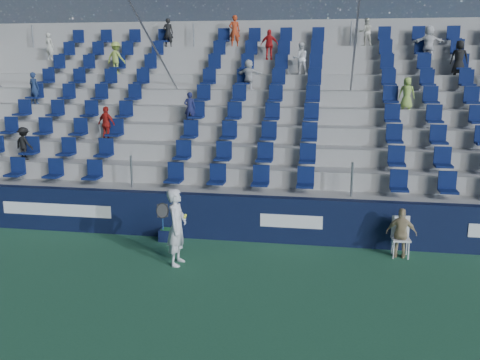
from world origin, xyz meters
TOP-DOWN VIEW (x-y plane):
  - ground at (0.00, 0.00)m, footprint 70.00×70.00m
  - sponsor_wall at (0.00, 3.15)m, footprint 24.00×0.32m
  - grandstand at (-0.00, 8.24)m, footprint 24.00×8.17m
  - tennis_player at (-0.99, 1.16)m, footprint 0.69×0.67m
  - line_judge_chair at (4.18, 2.65)m, footprint 0.45×0.46m
  - line_judge at (4.18, 2.50)m, footprint 0.75×0.41m
  - ball_bin at (-1.65, 2.75)m, footprint 0.58×0.39m

SIDE VIEW (x-z plane):
  - ground at x=0.00m, z-range 0.00..0.00m
  - ball_bin at x=-1.65m, z-range 0.01..0.33m
  - line_judge_chair at x=4.18m, z-range 0.07..1.04m
  - sponsor_wall at x=0.00m, z-range 0.00..1.20m
  - line_judge at x=4.18m, z-range 0.00..1.22m
  - tennis_player at x=-0.99m, z-range 0.00..1.81m
  - grandstand at x=0.00m, z-range -1.18..5.45m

